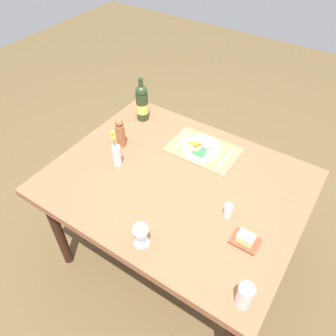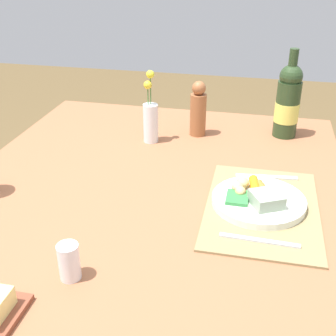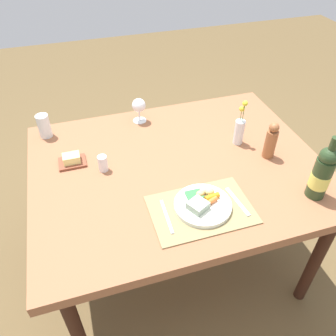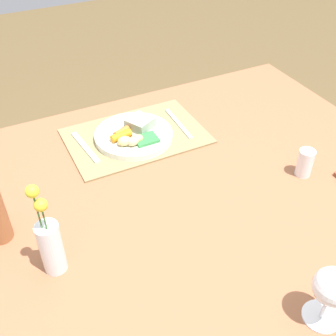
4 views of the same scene
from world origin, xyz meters
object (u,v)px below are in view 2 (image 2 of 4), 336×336
Objects in this scene: pepper_mill at (198,110)px; dining_table at (147,218)px; dinner_plate at (258,199)px; knife at (266,177)px; flower_vase at (151,119)px; fork at (259,240)px; wine_bottle at (288,102)px; salt_shaker at (69,262)px.

dining_table is at bearing 171.20° from pepper_mill.
dinner_plate is 0.15m from knife.
pepper_mill is (0.09, -0.15, 0.01)m from flower_vase.
fork is (-0.16, -0.01, -0.01)m from dinner_plate.
dining_table is 0.37m from knife.
dining_table is 0.66m from wine_bottle.
fork is 0.65m from pepper_mill.
knife is at bearing -139.26° from pepper_mill.
dinner_plate is 0.16m from fork.
wine_bottle is (0.50, -0.07, 0.10)m from dinner_plate.
pepper_mill is at bearing 34.23° from knife.
dinner_plate is 0.51m from wine_bottle.
salt_shaker reaches higher than dining_table.
knife is (0.16, -0.32, 0.08)m from dining_table.
dining_table is 5.76× the size of dinner_plate.
flower_vase is at bearing 122.04° from pepper_mill.
fork is at bearing -62.15° from salt_shaker.
dinner_plate is (0.01, -0.30, 0.09)m from dining_table.
flower_vase is at bearing 39.45° from fork.
salt_shaker is 0.71m from flower_vase.
salt_shaker is 0.33× the size of flower_vase.
knife reaches higher than dining_table.
flower_vase is at bearing 0.83° from salt_shaker.
flower_vase reaches higher than salt_shaker.
salt_shaker reaches higher than fork.
fork is at bearing -116.02° from dining_table.
salt_shaker is at bearing -179.17° from flower_vase.
dining_table is at bearing 92.09° from dinner_plate.
fork is at bearing 171.63° from knife.
fork is 0.94× the size of pepper_mill.
flower_vase is 0.80× the size of wine_bottle.
dining_table is 0.35m from fork.
pepper_mill reaches higher than salt_shaker.
wine_bottle is (0.86, -0.44, 0.08)m from salt_shaker.
flower_vase is (0.19, 0.40, 0.07)m from knife.
salt_shaker reaches higher than dinner_plate.
pepper_mill is at bearing -8.80° from dining_table.
flower_vase is (0.71, 0.01, 0.04)m from salt_shaker.
pepper_mill is (0.60, 0.24, 0.08)m from fork.
salt_shaker is (-0.51, 0.38, 0.03)m from knife.
wine_bottle reaches higher than fork.
knife is 0.37m from wine_bottle.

